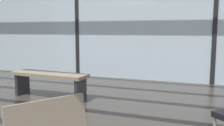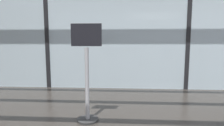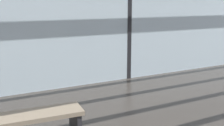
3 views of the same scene
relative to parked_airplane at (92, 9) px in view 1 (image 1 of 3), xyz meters
name	(u,v)px [view 1 (image 1 of 3)]	position (x,y,z in m)	size (l,w,h in m)	color
glass_curtain_wall	(78,21)	(1.46, -4.08, -0.67)	(14.00, 0.08, 3.02)	silver
window_mullion_1	(78,21)	(1.46, -4.08, -0.67)	(0.10, 0.12, 3.02)	black
window_mullion_2	(215,19)	(4.96, -4.08, -0.67)	(0.10, 0.12, 3.02)	black
parked_airplane	(92,9)	(0.00, 0.00, 0.00)	(12.14, 4.36, 4.36)	silver
waiting_bench	(50,79)	(2.06, -6.38, -1.82)	(1.52, 0.50, 0.47)	#7F705B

